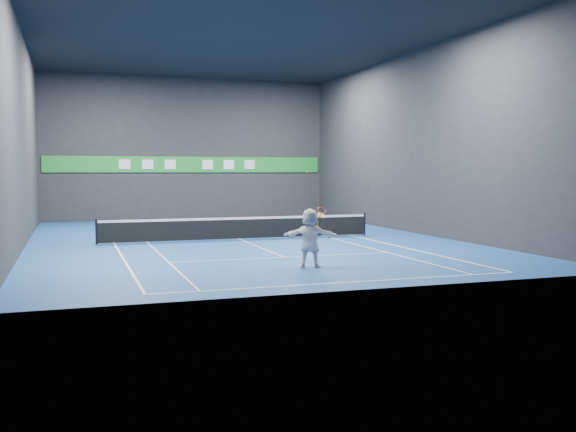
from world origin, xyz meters
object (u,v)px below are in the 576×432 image
object	(u,v)px
player	(310,238)
tennis_ball	(307,172)
tennis_net	(240,227)
tennis_racket	(321,213)

from	to	relation	value
player	tennis_ball	bearing A→B (deg)	-44.44
tennis_ball	tennis_net	xyz separation A→B (m)	(0.03, 8.74, -2.51)
tennis_ball	tennis_racket	size ratio (longest dim) A/B	0.10
tennis_ball	tennis_net	world-z (taller)	tennis_ball
player	tennis_net	world-z (taller)	player
player	tennis_net	xyz separation A→B (m)	(-0.03, 8.90, -0.41)
player	tennis_racket	bearing A→B (deg)	-148.52
tennis_ball	tennis_net	distance (m)	9.09
tennis_racket	tennis_ball	bearing A→B (deg)	166.17
tennis_net	tennis_racket	world-z (taller)	tennis_racket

